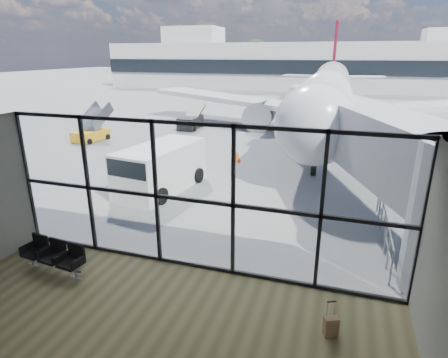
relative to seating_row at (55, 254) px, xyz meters
The scene contains 20 objects.
ground 41.62m from the seating_row, 84.55° to the left, with size 220.00×220.00×0.00m, color slate.
lounge_shell 5.61m from the seating_row, 40.45° to the right, with size 12.02×8.01×4.51m.
glass_curtain_wall 4.54m from the seating_row, 19.90° to the left, with size 12.10×0.12×4.50m.
jet_bridge 12.48m from the seating_row, 43.85° to the left, with size 8.00×16.50×4.33m.
apron_railing 10.75m from the seating_row, 27.30° to the left, with size 0.06×5.46×1.11m.
far_terminal 63.60m from the seating_row, 86.96° to the left, with size 80.00×12.20×11.00m.
tree_0 84.22m from the seating_row, 119.21° to the left, with size 4.95×4.95×7.12m.
tree_1 81.50m from the seating_row, 115.51° to the left, with size 5.61×5.61×8.07m.
tree_2 79.15m from the seating_row, 111.58° to the left, with size 6.27×6.27×9.03m.
tree_3 77.07m from the seating_row, 107.43° to the left, with size 4.95×4.95×7.12m.
tree_4 75.53m from the seating_row, 103.07° to the left, with size 5.61×5.61×8.07m.
tree_5 74.45m from the seating_row, 98.56° to the left, with size 6.27×6.27×9.03m.
seating_row is the anchor object (origin of this frame).
suitcase 8.07m from the seating_row, ahead, with size 0.38×0.33×0.88m.
airliner 27.47m from the seating_row, 76.63° to the left, with size 33.37×38.61×9.95m.
service_van 7.31m from the seating_row, 91.56° to the left, with size 2.96×5.21×2.15m.
belt_loader 22.58m from the seating_row, 102.16° to the left, with size 1.71×4.01×1.82m.
mobile_stairs 18.37m from the seating_row, 123.11° to the left, with size 1.98×3.28×2.19m.
traffic_cone_a 13.44m from the seating_row, 81.82° to the left, with size 0.45×0.45×0.64m.
traffic_cone_c 17.39m from the seating_row, 65.86° to the left, with size 0.39×0.39×0.56m.
Camera 1 is at (3.92, -9.32, 6.25)m, focal length 30.00 mm.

